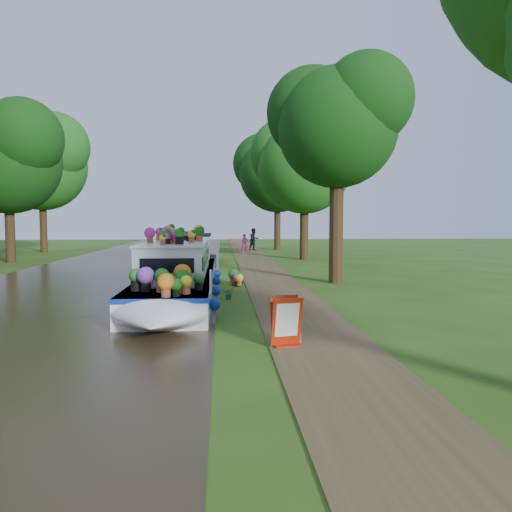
# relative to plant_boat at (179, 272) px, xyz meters

# --- Properties ---
(ground) EXTENTS (100.00, 100.00, 0.00)m
(ground) POSITION_rel_plant_boat_xyz_m (2.25, 0.45, -0.85)
(ground) COLOR #284C13
(ground) RESTS_ON ground
(canal_water) EXTENTS (10.00, 100.00, 0.02)m
(canal_water) POSITION_rel_plant_boat_xyz_m (-3.75, 0.45, -0.84)
(canal_water) COLOR black
(canal_water) RESTS_ON ground
(towpath) EXTENTS (2.20, 100.00, 0.03)m
(towpath) POSITION_rel_plant_boat_xyz_m (3.45, 0.45, -0.84)
(towpath) COLOR #4B3C23
(towpath) RESTS_ON ground
(plant_boat) EXTENTS (2.29, 13.52, 2.27)m
(plant_boat) POSITION_rel_plant_boat_xyz_m (0.00, 0.00, 0.00)
(plant_boat) COLOR silver
(plant_boat) RESTS_ON canal_water
(tree_near_overhang) EXTENTS (5.52, 5.28, 8.99)m
(tree_near_overhang) POSITION_rel_plant_boat_xyz_m (6.04, 3.51, 5.75)
(tree_near_overhang) COLOR black
(tree_near_overhang) RESTS_ON ground
(tree_near_mid) EXTENTS (6.90, 6.60, 9.40)m
(tree_near_mid) POSITION_rel_plant_boat_xyz_m (6.73, 15.53, 5.58)
(tree_near_mid) COLOR black
(tree_near_mid) RESTS_ON ground
(tree_near_far) EXTENTS (7.59, 7.26, 10.30)m
(tree_near_far) POSITION_rel_plant_boat_xyz_m (6.23, 26.54, 6.20)
(tree_near_far) COLOR black
(tree_near_far) RESTS_ON ground
(tree_far_c) EXTENTS (7.13, 6.82, 9.59)m
(tree_far_c) POSITION_rel_plant_boat_xyz_m (-11.27, 14.53, 5.67)
(tree_far_c) COLOR black
(tree_far_c) RESTS_ON ground
(tree_far_d) EXTENTS (8.05, 7.70, 10.85)m
(tree_far_d) POSITION_rel_plant_boat_xyz_m (-12.77, 24.54, 6.55)
(tree_far_d) COLOR black
(tree_far_d) RESTS_ON ground
(second_boat) EXTENTS (3.04, 6.42, 1.18)m
(second_boat) POSITION_rel_plant_boat_xyz_m (-0.41, 14.11, -0.37)
(second_boat) COLOR black
(second_boat) RESTS_ON canal_water
(sandwich_board) EXTENTS (0.65, 0.61, 0.98)m
(sandwich_board) POSITION_rel_plant_boat_xyz_m (2.70, -6.64, -0.38)
(sandwich_board) COLOR #A2240B
(sandwich_board) RESTS_ON towpath
(pedestrian_pink) EXTENTS (0.64, 0.52, 1.51)m
(pedestrian_pink) POSITION_rel_plant_boat_xyz_m (3.16, 20.74, -0.07)
(pedestrian_pink) COLOR #CD5498
(pedestrian_pink) RESTS_ON towpath
(pedestrian_dark) EXTENTS (1.14, 1.08, 1.86)m
(pedestrian_dark) POSITION_rel_plant_boat_xyz_m (4.15, 25.24, 0.11)
(pedestrian_dark) COLOR black
(pedestrian_dark) RESTS_ON towpath
(verge_plant) EXTENTS (0.33, 0.29, 0.37)m
(verge_plant) POSITION_rel_plant_boat_xyz_m (1.65, -0.49, -0.67)
(verge_plant) COLOR #1C5F22
(verge_plant) RESTS_ON ground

